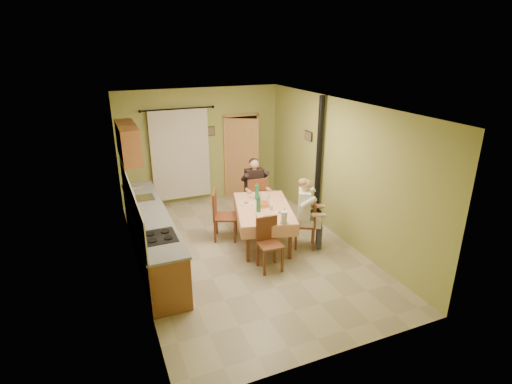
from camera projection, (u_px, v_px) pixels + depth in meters
name	position (u px, v px, depth m)	size (l,w,h in m)	color
floor	(246.00, 251.00, 7.74)	(4.00, 6.00, 0.01)	tan
room_shell	(245.00, 161.00, 7.10)	(4.04, 6.04, 2.82)	#A4A956
kitchen_run	(151.00, 235.00, 7.30)	(0.64, 3.64, 1.56)	brown
upper_cabinets	(128.00, 142.00, 7.86)	(0.35, 1.40, 0.70)	brown
curtain	(181.00, 154.00, 9.60)	(1.70, 0.07, 2.22)	black
doorway	(242.00, 156.00, 10.23)	(0.96, 0.44, 2.15)	black
dining_table	(263.00, 224.00, 7.97)	(1.48, 1.97, 0.76)	#EDA37B
tableware	(265.00, 206.00, 7.72)	(0.67, 1.61, 0.33)	white
chair_far	(255.00, 207.00, 9.03)	(0.48, 0.48, 1.03)	brown
chair_near	(270.00, 254.00, 7.04)	(0.41, 0.41, 0.95)	brown
chair_right	(305.00, 233.00, 7.81)	(0.53, 0.53, 0.95)	brown
chair_left	(225.00, 225.00, 8.15)	(0.60, 0.60, 1.03)	brown
man_far	(255.00, 183.00, 8.84)	(0.60, 0.48, 1.39)	black
man_right	(306.00, 205.00, 7.60)	(0.62, 0.65, 1.39)	silver
stove_flue	(318.00, 179.00, 8.59)	(0.24, 0.24, 2.80)	black
picture_back	(211.00, 131.00, 9.78)	(0.19, 0.03, 0.23)	black
picture_right	(308.00, 136.00, 8.84)	(0.03, 0.31, 0.21)	brown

